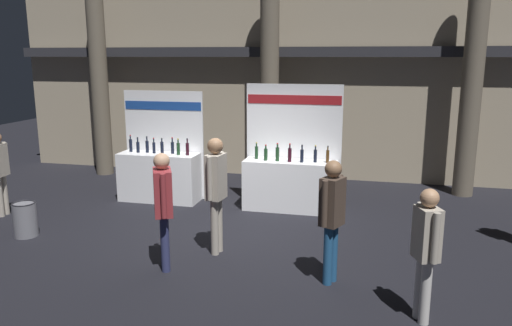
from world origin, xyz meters
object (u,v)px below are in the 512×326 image
(exhibitor_booth_0, at_px, (160,172))
(visitor_0, at_px, (426,246))
(visitor_2, at_px, (332,212))
(exhibitor_booth_1, at_px, (291,179))
(visitor_3, at_px, (163,200))
(trash_bin, at_px, (25,219))
(visitor_6, at_px, (216,185))

(exhibitor_booth_0, distance_m, visitor_0, 6.44)
(exhibitor_booth_0, height_order, visitor_2, exhibitor_booth_0)
(exhibitor_booth_1, xyz_separation_m, visitor_0, (2.23, -3.96, 0.32))
(visitor_0, relative_size, visitor_3, 0.93)
(trash_bin, relative_size, visitor_6, 0.33)
(trash_bin, distance_m, visitor_6, 3.55)
(trash_bin, height_order, visitor_3, visitor_3)
(trash_bin, xyz_separation_m, visitor_6, (3.46, 0.06, 0.81))
(visitor_2, distance_m, visitor_3, 2.39)
(exhibitor_booth_0, bearing_deg, visitor_0, -37.93)
(visitor_0, height_order, visitor_3, visitor_3)
(exhibitor_booth_1, relative_size, visitor_3, 1.45)
(visitor_0, xyz_separation_m, visitor_3, (-3.53, 0.66, 0.11))
(visitor_2, xyz_separation_m, visitor_6, (-1.84, 0.65, 0.09))
(trash_bin, distance_m, visitor_2, 5.38)
(trash_bin, bearing_deg, exhibitor_booth_0, 62.27)
(exhibitor_booth_0, xyz_separation_m, trash_bin, (-1.37, -2.60, -0.31))
(trash_bin, height_order, visitor_0, visitor_0)
(visitor_0, bearing_deg, visitor_3, -122.16)
(exhibitor_booth_1, distance_m, visitor_6, 2.70)
(visitor_6, bearing_deg, visitor_0, -107.90)
(exhibitor_booth_1, xyz_separation_m, visitor_6, (-0.75, -2.54, 0.48))
(visitor_2, bearing_deg, visitor_6, 95.06)
(visitor_3, bearing_deg, exhibitor_booth_0, -0.93)
(visitor_2, bearing_deg, trash_bin, 108.08)
(visitor_0, height_order, visitor_6, visitor_6)
(exhibitor_booth_0, xyz_separation_m, exhibitor_booth_1, (2.84, 0.00, 0.01))
(trash_bin, height_order, visitor_2, visitor_2)
(exhibitor_booth_1, bearing_deg, trash_bin, -148.30)
(visitor_2, distance_m, visitor_6, 1.95)
(exhibitor_booth_0, relative_size, visitor_0, 1.45)
(trash_bin, distance_m, visitor_3, 3.09)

